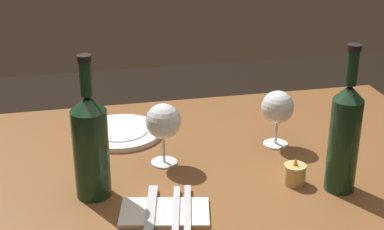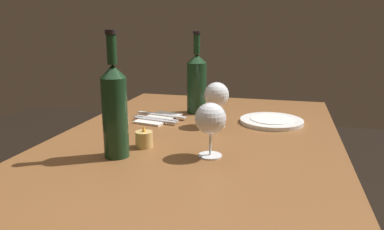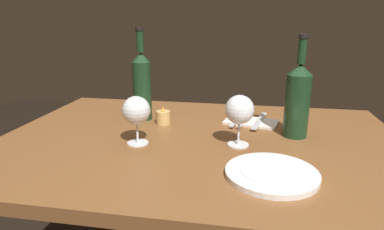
{
  "view_description": "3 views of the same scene",
  "coord_description": "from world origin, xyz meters",
  "px_view_note": "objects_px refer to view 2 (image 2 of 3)",
  "views": [
    {
      "loc": [
        0.33,
        1.25,
        1.42
      ],
      "look_at": [
        0.05,
        -0.05,
        0.86
      ],
      "focal_mm": 54.67,
      "sensor_mm": 36.0,
      "label": 1
    },
    {
      "loc": [
        -1.13,
        -0.27,
        1.1
      ],
      "look_at": [
        -0.04,
        0.01,
        0.82
      ],
      "focal_mm": 34.5,
      "sensor_mm": 36.0,
      "label": 2
    },
    {
      "loc": [
        0.15,
        -0.99,
        1.12
      ],
      "look_at": [
        -0.0,
        -0.1,
        0.85
      ],
      "focal_mm": 30.71,
      "sensor_mm": 36.0,
      "label": 3
    }
  ],
  "objects_px": {
    "wine_glass_right": "(210,120)",
    "fork_outer": "(154,120)",
    "wine_glass_left": "(217,96)",
    "table_knife": "(161,115)",
    "wine_bottle": "(115,109)",
    "wine_bottle_second": "(197,82)",
    "votive_candle": "(144,140)",
    "fork_inner": "(157,118)",
    "dinner_plate": "(272,121)",
    "folded_napkin": "(159,118)"
  },
  "relations": [
    {
      "from": "wine_bottle_second",
      "to": "table_knife",
      "type": "xyz_separation_m",
      "value": [
        -0.11,
        0.11,
        -0.12
      ]
    },
    {
      "from": "wine_bottle_second",
      "to": "table_knife",
      "type": "height_order",
      "value": "wine_bottle_second"
    },
    {
      "from": "wine_glass_left",
      "to": "folded_napkin",
      "type": "distance_m",
      "value": 0.26
    },
    {
      "from": "fork_outer",
      "to": "votive_candle",
      "type": "bearing_deg",
      "value": -166.21
    },
    {
      "from": "table_knife",
      "to": "fork_inner",
      "type": "bearing_deg",
      "value": -180.0
    },
    {
      "from": "wine_glass_left",
      "to": "wine_bottle_second",
      "type": "xyz_separation_m",
      "value": [
        0.18,
        0.12,
        0.02
      ]
    },
    {
      "from": "wine_bottle",
      "to": "fork_inner",
      "type": "height_order",
      "value": "wine_bottle"
    },
    {
      "from": "votive_candle",
      "to": "fork_inner",
      "type": "height_order",
      "value": "votive_candle"
    },
    {
      "from": "wine_glass_right",
      "to": "dinner_plate",
      "type": "bearing_deg",
      "value": -20.5
    },
    {
      "from": "wine_bottle",
      "to": "votive_candle",
      "type": "height_order",
      "value": "wine_bottle"
    },
    {
      "from": "wine_glass_left",
      "to": "votive_candle",
      "type": "height_order",
      "value": "wine_glass_left"
    },
    {
      "from": "wine_glass_right",
      "to": "folded_napkin",
      "type": "xyz_separation_m",
      "value": [
        0.35,
        0.27,
        -0.1
      ]
    },
    {
      "from": "wine_glass_right",
      "to": "folded_napkin",
      "type": "distance_m",
      "value": 0.45
    },
    {
      "from": "dinner_plate",
      "to": "fork_outer",
      "type": "bearing_deg",
      "value": 103.73
    },
    {
      "from": "dinner_plate",
      "to": "table_knife",
      "type": "relative_size",
      "value": 1.1
    },
    {
      "from": "wine_glass_left",
      "to": "table_knife",
      "type": "bearing_deg",
      "value": 73.53
    },
    {
      "from": "wine_bottle",
      "to": "folded_napkin",
      "type": "relative_size",
      "value": 1.65
    },
    {
      "from": "wine_glass_right",
      "to": "fork_outer",
      "type": "height_order",
      "value": "wine_glass_right"
    },
    {
      "from": "wine_bottle",
      "to": "wine_bottle_second",
      "type": "distance_m",
      "value": 0.56
    },
    {
      "from": "votive_candle",
      "to": "table_knife",
      "type": "relative_size",
      "value": 0.32
    },
    {
      "from": "wine_glass_right",
      "to": "fork_inner",
      "type": "distance_m",
      "value": 0.43
    },
    {
      "from": "folded_napkin",
      "to": "fork_outer",
      "type": "xyz_separation_m",
      "value": [
        -0.05,
        0.0,
        0.01
      ]
    },
    {
      "from": "wine_glass_left",
      "to": "fork_inner",
      "type": "relative_size",
      "value": 0.88
    },
    {
      "from": "dinner_plate",
      "to": "fork_inner",
      "type": "xyz_separation_m",
      "value": [
        -0.08,
        0.42,
        0.0
      ]
    },
    {
      "from": "wine_glass_left",
      "to": "wine_bottle_second",
      "type": "bearing_deg",
      "value": 32.82
    },
    {
      "from": "table_knife",
      "to": "wine_bottle",
      "type": "bearing_deg",
      "value": -177.18
    },
    {
      "from": "votive_candle",
      "to": "fork_outer",
      "type": "height_order",
      "value": "votive_candle"
    },
    {
      "from": "votive_candle",
      "to": "dinner_plate",
      "type": "relative_size",
      "value": 0.29
    },
    {
      "from": "wine_glass_left",
      "to": "table_knife",
      "type": "distance_m",
      "value": 0.26
    },
    {
      "from": "wine_bottle_second",
      "to": "folded_napkin",
      "type": "distance_m",
      "value": 0.22
    },
    {
      "from": "wine_bottle_second",
      "to": "votive_candle",
      "type": "bearing_deg",
      "value": 174.02
    },
    {
      "from": "wine_glass_left",
      "to": "wine_glass_right",
      "type": "distance_m",
      "value": 0.31
    },
    {
      "from": "fork_inner",
      "to": "dinner_plate",
      "type": "bearing_deg",
      "value": -79.52
    },
    {
      "from": "wine_glass_left",
      "to": "votive_candle",
      "type": "relative_size",
      "value": 2.36
    },
    {
      "from": "wine_glass_left",
      "to": "wine_bottle_second",
      "type": "distance_m",
      "value": 0.21
    },
    {
      "from": "wine_glass_left",
      "to": "dinner_plate",
      "type": "bearing_deg",
      "value": -64.49
    },
    {
      "from": "dinner_plate",
      "to": "wine_glass_right",
      "type": "bearing_deg",
      "value": 159.5
    },
    {
      "from": "wine_glass_left",
      "to": "fork_inner",
      "type": "bearing_deg",
      "value": 86.74
    },
    {
      "from": "dinner_plate",
      "to": "fork_outer",
      "type": "xyz_separation_m",
      "value": [
        -0.1,
        0.42,
        0.0
      ]
    },
    {
      "from": "wine_bottle",
      "to": "table_knife",
      "type": "distance_m",
      "value": 0.46
    },
    {
      "from": "wine_glass_right",
      "to": "wine_bottle_second",
      "type": "xyz_separation_m",
      "value": [
        0.49,
        0.16,
        0.02
      ]
    },
    {
      "from": "fork_outer",
      "to": "fork_inner",
      "type": "bearing_deg",
      "value": 0.0
    },
    {
      "from": "wine_bottle",
      "to": "dinner_plate",
      "type": "xyz_separation_m",
      "value": [
        0.46,
        -0.4,
        -0.13
      ]
    },
    {
      "from": "wine_glass_left",
      "to": "table_knife",
      "type": "height_order",
      "value": "wine_glass_left"
    },
    {
      "from": "wine_bottle",
      "to": "fork_inner",
      "type": "distance_m",
      "value": 0.41
    },
    {
      "from": "votive_candle",
      "to": "dinner_plate",
      "type": "bearing_deg",
      "value": -43.7
    },
    {
      "from": "dinner_plate",
      "to": "folded_napkin",
      "type": "relative_size",
      "value": 1.11
    },
    {
      "from": "wine_bottle_second",
      "to": "dinner_plate",
      "type": "bearing_deg",
      "value": -106.18
    },
    {
      "from": "dinner_plate",
      "to": "fork_inner",
      "type": "bearing_deg",
      "value": 100.48
    },
    {
      "from": "votive_candle",
      "to": "fork_outer",
      "type": "bearing_deg",
      "value": 13.79
    }
  ]
}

